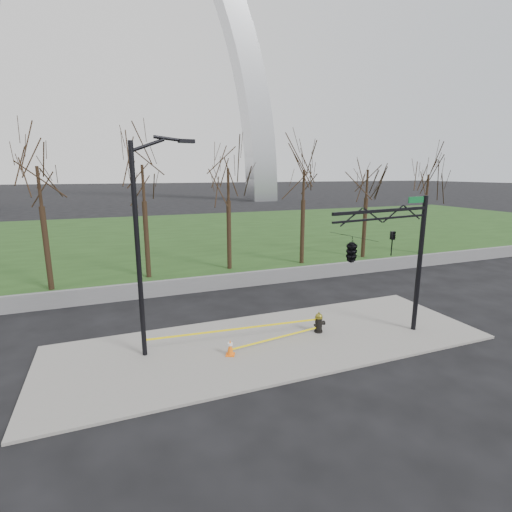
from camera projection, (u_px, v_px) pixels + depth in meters
name	position (u px, v px, depth m)	size (l,w,h in m)	color
ground	(273.00, 343.00, 15.70)	(500.00, 500.00, 0.00)	black
sidewalk	(273.00, 342.00, 15.69)	(18.00, 6.00, 0.10)	gray
grass_strip	(166.00, 235.00, 42.97)	(120.00, 40.00, 0.06)	#1E3B15
guardrail	(220.00, 282.00, 22.88)	(60.00, 0.30, 0.90)	#59595B
gateway_arch	(125.00, 44.00, 76.89)	(66.00, 6.00, 65.00)	silver
tree_row	(190.00, 216.00, 25.43)	(44.29, 4.00, 8.09)	black
fire_hydrant	(319.00, 323.00, 16.51)	(0.56, 0.37, 0.91)	black
traffic_cone	(230.00, 347.00, 14.42)	(0.44, 0.44, 0.65)	orange
street_light	(143.00, 236.00, 13.64)	(2.38, 0.56, 8.21)	black
traffic_signal_mast	(367.00, 247.00, 14.44)	(5.05, 2.54, 6.00)	black
caution_tape	(252.00, 332.00, 15.45)	(7.29, 1.23, 0.46)	yellow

